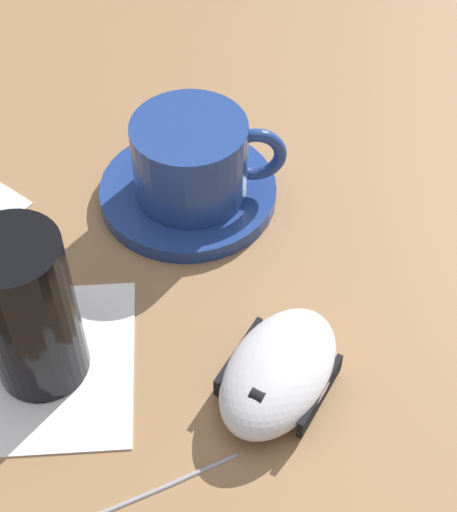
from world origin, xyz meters
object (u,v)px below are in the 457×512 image
at_px(saucer, 188,192).
at_px(computer_mouse, 279,372).
at_px(coffee_cup, 193,159).
at_px(drinking_glass, 28,311).

bearing_deg(saucer, computer_mouse, -179.44).
relative_size(coffee_cup, computer_mouse, 0.94).
distance_m(saucer, coffee_cup, 0.04).
bearing_deg(computer_mouse, saucer, 0.56).
relative_size(coffee_cup, drinking_glass, 0.98).
relative_size(computer_mouse, drinking_glass, 1.04).
bearing_deg(saucer, coffee_cup, -145.07).
bearing_deg(coffee_cup, computer_mouse, 179.39).
height_order(computer_mouse, drinking_glass, drinking_glass).
height_order(saucer, drinking_glass, drinking_glass).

